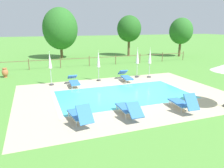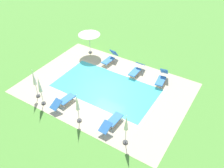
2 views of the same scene
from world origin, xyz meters
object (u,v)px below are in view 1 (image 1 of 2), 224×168
Objects in this scene: sun_lounger_north_near_steps at (74,81)px; sun_lounger_north_end at (80,114)px; patio_umbrella_closed_row_centre at (150,58)px; patio_umbrella_closed_row_west at (98,61)px; patio_umbrella_closed_row_mid_west at (137,58)px; patio_umbrella_closed_row_mid_east at (50,63)px; tree_west_mid at (129,29)px; sun_lounger_north_mid at (128,108)px; tree_far_west at (60,29)px; sun_lounger_south_near_corner at (183,103)px; tree_centre at (181,31)px; terracotta_urn_near_fence at (5,72)px; sun_lounger_north_far at (126,76)px.

sun_lounger_north_near_steps is 1.10× the size of sun_lounger_north_end.
patio_umbrella_closed_row_centre reaches higher than sun_lounger_north_end.
patio_umbrella_closed_row_west is (2.93, 6.83, 1.10)m from sun_lounger_north_end.
patio_umbrella_closed_row_mid_east is at bearing -179.33° from patio_umbrella_closed_row_mid_west.
sun_lounger_north_near_steps is 16.85m from tree_west_mid.
tree_far_west is at bearing 90.87° from sun_lounger_north_mid.
tree_west_mid is (5.95, 19.38, 3.24)m from sun_lounger_south_near_corner.
sun_lounger_north_end is 1.02× the size of sun_lounger_south_near_corner.
tree_centre reaches higher than patio_umbrella_closed_row_west.
tree_west_mid reaches higher than sun_lounger_north_mid.
sun_lounger_north_mid is 0.85× the size of patio_umbrella_closed_row_mid_east.
terracotta_urn_near_fence is 22.01m from tree_centre.
terracotta_urn_near_fence is at bearing 129.41° from sun_lounger_south_near_corner.
sun_lounger_north_mid is at bearing -119.56° from patio_umbrella_closed_row_mid_west.
sun_lounger_north_end is 0.79× the size of patio_umbrella_closed_row_mid_west.
patio_umbrella_closed_row_mid_east is at bearing -152.26° from tree_centre.
sun_lounger_north_mid is 6.98m from patio_umbrella_closed_row_west.
terracotta_urn_near_fence is at bearing -149.98° from tree_west_mid.
tree_far_west is (1.07, 13.82, 3.32)m from sun_lounger_north_near_steps.
patio_umbrella_closed_row_mid_east is at bearing 151.95° from sun_lounger_north_near_steps.
sun_lounger_north_far is at bearing -141.08° from tree_centre.
tree_far_west reaches higher than sun_lounger_north_mid.
sun_lounger_south_near_corner is at bearing -50.59° from terracotta_urn_near_fence.
sun_lounger_north_mid is 0.37× the size of tree_west_mid.
sun_lounger_north_end is at bearing 179.35° from sun_lounger_north_mid.
patio_umbrella_closed_row_mid_west is at bearing 0.67° from patio_umbrella_closed_row_mid_east.
patio_umbrella_closed_row_mid_west is at bearing -20.07° from terracotta_urn_near_fence.
patio_umbrella_closed_row_mid_west reaches higher than sun_lounger_north_mid.
terracotta_urn_near_fence is at bearing 159.75° from patio_umbrella_closed_row_centre.
sun_lounger_north_mid is 0.32× the size of tree_far_west.
tree_far_west reaches higher than sun_lounger_north_far.
patio_umbrella_closed_row_mid_west reaches higher than patio_umbrella_closed_row_mid_east.
sun_lounger_north_mid is 22.25m from tree_centre.
patio_umbrella_closed_row_mid_east is at bearing -100.89° from tree_far_west.
patio_umbrella_closed_row_centre is 0.47× the size of tree_centre.
tree_west_mid is at bearing 59.99° from sun_lounger_north_end.
terracotta_urn_near_fence is at bearing 153.16° from sun_lounger_north_far.
patio_umbrella_closed_row_mid_east is 0.47× the size of tree_centre.
tree_centre is at bearing 38.92° from sun_lounger_north_far.
tree_centre reaches higher than sun_lounger_north_mid.
sun_lounger_north_near_steps is at bearing -148.25° from tree_centre.
patio_umbrella_closed_row_mid_east is (-3.48, -0.05, 0.06)m from patio_umbrella_closed_row_west.
tree_centre reaches higher than sun_lounger_north_far.
sun_lounger_north_end is 6.90m from patio_umbrella_closed_row_mid_east.
tree_west_mid is at bearing 72.61° from patio_umbrella_closed_row_centre.
tree_centre is at bearing 33.02° from patio_umbrella_closed_row_west.
sun_lounger_north_end is 23.81m from tree_centre.
tree_centre is at bearing 43.09° from sun_lounger_north_end.
tree_centre is (17.25, 16.14, 2.96)m from sun_lounger_north_end.
patio_umbrella_closed_row_mid_west is 13.79m from tree_far_west.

